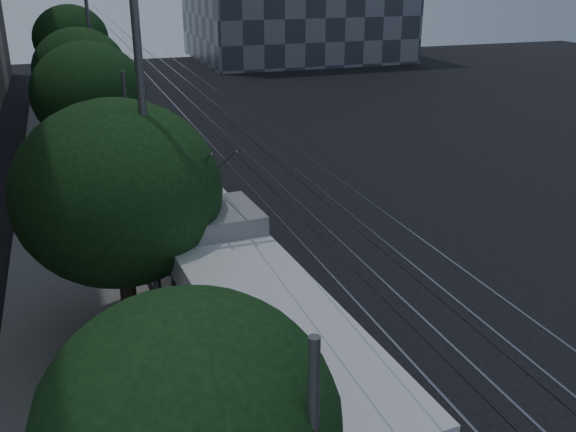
% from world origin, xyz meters
% --- Properties ---
extents(ground, '(120.00, 120.00, 0.00)m').
position_xyz_m(ground, '(0.00, 0.00, 0.00)').
color(ground, black).
rests_on(ground, ground).
extents(sidewalk, '(5.00, 90.00, 0.15)m').
position_xyz_m(sidewalk, '(-7.50, 20.00, 0.07)').
color(sidewalk, slate).
rests_on(sidewalk, ground).
extents(tram_rails, '(4.52, 90.00, 0.02)m').
position_xyz_m(tram_rails, '(2.50, 20.00, 0.01)').
color(tram_rails, gray).
rests_on(tram_rails, ground).
extents(overhead_wires, '(2.23, 90.00, 6.00)m').
position_xyz_m(overhead_wires, '(-4.97, 20.00, 3.47)').
color(overhead_wires, black).
rests_on(overhead_wires, ground).
extents(trolleybus, '(3.32, 12.61, 5.63)m').
position_xyz_m(trolleybus, '(-4.10, -2.78, 1.73)').
color(trolleybus, silver).
rests_on(trolleybus, ground).
extents(pickup_silver, '(4.09, 5.71, 1.44)m').
position_xyz_m(pickup_silver, '(-4.30, 11.22, 0.72)').
color(pickup_silver, '#94969B').
rests_on(pickup_silver, ground).
extents(car_white_a, '(2.65, 4.63, 1.48)m').
position_xyz_m(car_white_a, '(-3.97, 14.05, 0.74)').
color(car_white_a, white).
rests_on(car_white_a, ground).
extents(car_white_b, '(4.12, 5.80, 1.56)m').
position_xyz_m(car_white_b, '(-2.85, 21.30, 0.78)').
color(car_white_b, '#B9BABE').
rests_on(car_white_b, ground).
extents(car_white_c, '(1.45, 4.13, 1.36)m').
position_xyz_m(car_white_c, '(-4.16, 24.50, 0.68)').
color(car_white_c, white).
rests_on(car_white_c, ground).
extents(car_white_d, '(2.88, 4.68, 1.49)m').
position_xyz_m(car_white_d, '(-4.30, 29.72, 0.74)').
color(car_white_d, silver).
rests_on(car_white_d, ground).
extents(tree_0, '(4.05, 4.05, 5.91)m').
position_xyz_m(tree_0, '(-6.50, -8.67, 4.06)').
color(tree_0, '#31231B').
rests_on(tree_0, ground).
extents(tree_1, '(5.40, 5.40, 6.68)m').
position_xyz_m(tree_1, '(-6.50, 0.75, 4.24)').
color(tree_1, '#31231B').
rests_on(tree_1, ground).
extents(tree_2, '(4.84, 4.84, 6.85)m').
position_xyz_m(tree_2, '(-6.50, 13.12, 4.65)').
color(tree_2, '#31231B').
rests_on(tree_2, ground).
extents(tree_3, '(5.08, 5.08, 6.72)m').
position_xyz_m(tree_3, '(-6.50, 22.00, 4.42)').
color(tree_3, '#31231B').
rests_on(tree_3, ground).
extents(tree_4, '(4.09, 4.09, 5.75)m').
position_xyz_m(tree_4, '(-6.50, 27.26, 3.88)').
color(tree_4, '#31231B').
rests_on(tree_4, ground).
extents(tree_5, '(5.40, 5.40, 7.24)m').
position_xyz_m(tree_5, '(-6.53, 35.53, 4.80)').
color(tree_5, '#31231B').
rests_on(tree_5, ground).
extents(streetlamp_near, '(2.58, 0.44, 10.75)m').
position_xyz_m(streetlamp_near, '(-5.38, -0.12, 6.43)').
color(streetlamp_near, '#58585B').
rests_on(streetlamp_near, ground).
extents(streetlamp_far, '(2.48, 0.44, 10.28)m').
position_xyz_m(streetlamp_far, '(-5.38, 22.10, 6.18)').
color(streetlamp_far, '#58585B').
rests_on(streetlamp_far, ground).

